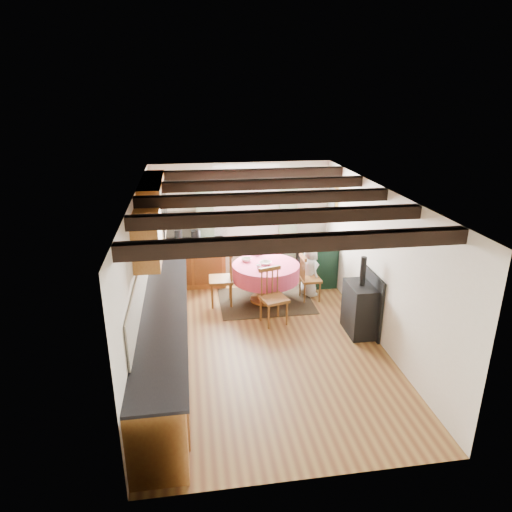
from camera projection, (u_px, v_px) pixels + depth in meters
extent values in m
cube|color=olive|center=(264.00, 341.00, 7.25)|extent=(3.60, 5.50, 0.00)
cube|color=white|center=(265.00, 192.00, 6.42)|extent=(3.60, 5.50, 0.00)
cube|color=silver|center=(242.00, 221.00, 9.39)|extent=(3.60, 0.00, 2.40)
cube|color=silver|center=(313.00, 380.00, 4.28)|extent=(3.60, 0.00, 2.40)
cube|color=silver|center=(141.00, 278.00, 6.58)|extent=(0.00, 5.50, 2.40)
cube|color=silver|center=(378.00, 265.00, 7.09)|extent=(0.00, 5.50, 2.40)
cube|color=black|center=(298.00, 243.00, 4.60)|extent=(3.60, 0.16, 0.16)
cube|color=black|center=(278.00, 217.00, 5.52)|extent=(3.60, 0.16, 0.16)
cube|color=black|center=(265.00, 198.00, 6.45)|extent=(3.60, 0.16, 0.16)
cube|color=black|center=(254.00, 184.00, 7.38)|extent=(3.60, 0.16, 0.16)
cube|color=black|center=(246.00, 174.00, 8.31)|extent=(3.60, 0.16, 0.16)
cube|color=beige|center=(144.00, 270.00, 6.86)|extent=(0.02, 4.50, 0.55)
cube|color=beige|center=(193.00, 224.00, 9.23)|extent=(1.40, 0.02, 0.55)
cube|color=#9F6B2A|center=(166.00, 324.00, 6.89)|extent=(0.60, 5.30, 0.88)
cube|color=#9F6B2A|center=(192.00, 264.00, 9.22)|extent=(1.30, 0.60, 0.88)
cube|color=black|center=(165.00, 296.00, 6.73)|extent=(0.64, 5.30, 0.04)
cube|color=black|center=(191.00, 242.00, 9.04)|extent=(1.30, 0.64, 0.04)
cube|color=#9F6B2A|center=(154.00, 207.00, 7.46)|extent=(0.34, 1.80, 0.90)
cube|color=#9F6B2A|center=(147.00, 238.00, 6.08)|extent=(0.34, 0.90, 0.70)
cube|color=white|center=(246.00, 202.00, 9.25)|extent=(1.34, 0.03, 1.54)
cube|color=white|center=(246.00, 202.00, 9.25)|extent=(1.20, 0.01, 1.40)
cube|color=#ACD79D|center=(205.00, 229.00, 9.22)|extent=(0.35, 0.10, 2.10)
cube|color=#ACD79D|center=(288.00, 225.00, 9.46)|extent=(0.35, 0.10, 2.10)
cylinder|color=black|center=(247.00, 173.00, 8.96)|extent=(2.00, 0.03, 0.03)
cube|color=gold|center=(333.00, 199.00, 9.05)|extent=(0.04, 0.50, 0.60)
cylinder|color=silver|center=(293.00, 196.00, 9.33)|extent=(0.30, 0.02, 0.30)
cube|color=#2E2716|center=(266.00, 301.00, 8.61)|extent=(1.72, 1.34, 0.01)
imported|color=slate|center=(256.00, 265.00, 8.98)|extent=(0.43, 0.35, 1.02)
imported|color=silver|center=(309.00, 270.00, 8.71)|extent=(0.46, 0.57, 1.02)
imported|color=silver|center=(265.00, 263.00, 8.35)|extent=(0.30, 0.30, 0.05)
imported|color=silver|center=(246.00, 260.00, 8.50)|extent=(0.21, 0.21, 0.06)
imported|color=silver|center=(259.00, 267.00, 8.11)|extent=(0.12, 0.12, 0.08)
cylinder|color=#262628|center=(178.00, 236.00, 8.93)|extent=(0.15, 0.15, 0.26)
cylinder|color=#262628|center=(196.00, 236.00, 9.05)|extent=(0.19, 0.19, 0.21)
cylinder|color=#262628|center=(198.00, 236.00, 8.97)|extent=(0.09, 0.09, 0.25)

